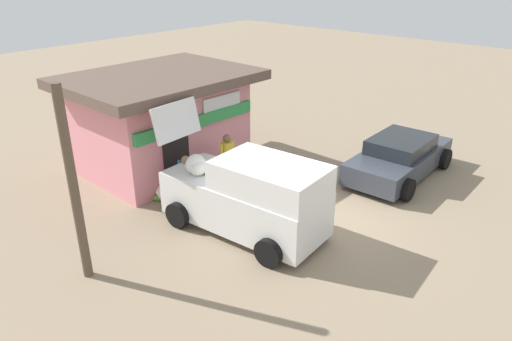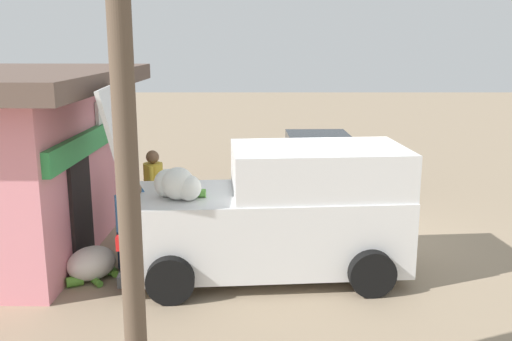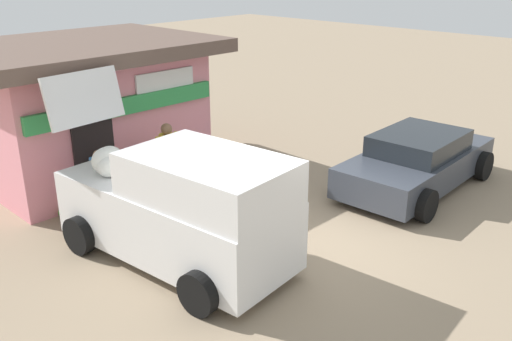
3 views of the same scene
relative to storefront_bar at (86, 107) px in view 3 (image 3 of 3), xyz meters
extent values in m
plane|color=gray|center=(0.50, -5.79, -1.61)|extent=(60.00, 60.00, 0.00)
cube|color=pink|center=(0.00, 0.01, -0.22)|extent=(4.68, 3.39, 2.78)
cube|color=green|center=(-0.03, -1.70, 0.33)|extent=(4.38, 0.21, 0.36)
cube|color=black|center=(-0.86, -1.65, -0.61)|extent=(0.90, 0.08, 2.00)
cube|color=white|center=(0.98, -1.70, 0.61)|extent=(1.50, 0.09, 0.60)
cube|color=brown|center=(0.00, 0.01, 1.32)|extent=(5.65, 4.37, 0.30)
cube|color=white|center=(-1.19, -4.58, -0.86)|extent=(2.03, 4.29, 1.13)
cube|color=white|center=(-1.13, -5.37, 0.05)|extent=(1.84, 2.71, 0.69)
cube|color=black|center=(-1.03, -6.61, 0.01)|extent=(1.45, 0.20, 0.52)
cube|color=white|center=(-1.37, -2.40, 0.85)|extent=(1.55, 0.39, 0.93)
ellipsoid|color=silver|center=(-1.64, -3.46, -0.11)|extent=(0.44, 0.37, 0.37)
ellipsoid|color=silver|center=(-1.44, -3.14, -0.09)|extent=(0.49, 0.41, 0.41)
ellipsoid|color=silver|center=(-1.57, -3.30, -0.06)|extent=(0.56, 0.47, 0.47)
cylinder|color=#5A9F3D|center=(-1.48, -3.55, -0.23)|extent=(0.13, 0.29, 0.13)
cylinder|color=#619835|center=(-1.11, -3.14, -0.25)|extent=(0.29, 0.21, 0.10)
cube|color=black|center=(-1.37, -2.47, -1.35)|extent=(1.62, 0.21, 0.16)
cube|color=red|center=(-2.03, -2.51, -0.81)|extent=(0.14, 0.07, 0.20)
cube|color=red|center=(-0.70, -2.40, -0.81)|extent=(0.14, 0.07, 0.20)
cylinder|color=black|center=(-1.99, -6.07, -1.28)|extent=(0.27, 0.69, 0.67)
cylinder|color=black|center=(-0.16, -5.92, -1.28)|extent=(0.27, 0.69, 0.67)
cylinder|color=black|center=(-2.23, -3.25, -1.28)|extent=(0.27, 0.69, 0.67)
cylinder|color=black|center=(-0.39, -3.10, -1.28)|extent=(0.27, 0.69, 0.67)
cube|color=#383D47|center=(4.44, -6.01, -1.11)|extent=(4.33, 1.87, 0.64)
cube|color=#1E2328|center=(4.44, -6.01, -0.57)|extent=(2.10, 1.60, 0.44)
cylinder|color=black|center=(2.95, -5.10, -1.28)|extent=(0.67, 0.24, 0.66)
cylinder|color=black|center=(3.00, -7.00, -1.28)|extent=(0.67, 0.24, 0.66)
cylinder|color=black|center=(5.87, -5.02, -1.28)|extent=(0.67, 0.24, 0.66)
cylinder|color=black|center=(5.92, -6.92, -1.28)|extent=(0.67, 0.24, 0.66)
cylinder|color=navy|center=(0.42, -2.61, -1.19)|extent=(0.15, 0.15, 0.85)
cylinder|color=navy|center=(0.08, -2.61, -1.19)|extent=(0.15, 0.15, 0.85)
cylinder|color=gold|center=(0.25, -2.61, -0.46)|extent=(0.35, 0.35, 0.60)
sphere|color=brown|center=(0.25, -2.61, -0.05)|extent=(0.23, 0.23, 0.23)
cylinder|color=gold|center=(0.49, -2.61, -0.45)|extent=(0.09, 0.09, 0.57)
cylinder|color=gold|center=(0.01, -2.61, -0.45)|extent=(0.09, 0.09, 0.57)
cylinder|color=navy|center=(-0.84, -2.61, -1.19)|extent=(0.15, 0.15, 0.85)
cylinder|color=navy|center=(-0.96, -2.29, -1.19)|extent=(0.15, 0.15, 0.85)
cylinder|color=#3872B2|center=(-1.08, -2.52, -0.54)|extent=(0.72, 0.54, 0.68)
sphere|color=#8C6647|center=(-1.33, -2.61, -0.22)|extent=(0.23, 0.23, 0.23)
cylinder|color=#3872B2|center=(-1.17, -2.81, -0.59)|extent=(0.09, 0.09, 0.57)
cylinder|color=#3872B2|center=(-1.34, -2.36, -0.59)|extent=(0.09, 0.09, 0.57)
ellipsoid|color=silver|center=(-1.41, -1.92, -1.36)|extent=(0.98, 0.96, 0.51)
cylinder|color=#50922F|center=(-1.64, -2.05, -1.56)|extent=(0.24, 0.23, 0.10)
cylinder|color=#539035|center=(-1.27, -2.14, -1.55)|extent=(0.19, 0.26, 0.12)
cylinder|color=#6AB032|center=(-1.26, -2.21, -1.56)|extent=(0.27, 0.21, 0.11)
cylinder|color=#569E31|center=(-1.68, -1.74, -1.53)|extent=(0.25, 0.28, 0.16)
cylinder|color=blue|center=(2.56, -2.35, -1.42)|extent=(0.30, 0.30, 0.39)
camera|label=1|loc=(-8.89, -11.77, 4.76)|focal=33.62mm
camera|label=2|loc=(-9.50, -4.43, 1.95)|focal=39.81mm
camera|label=3|loc=(-6.35, -11.30, 3.21)|focal=39.11mm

